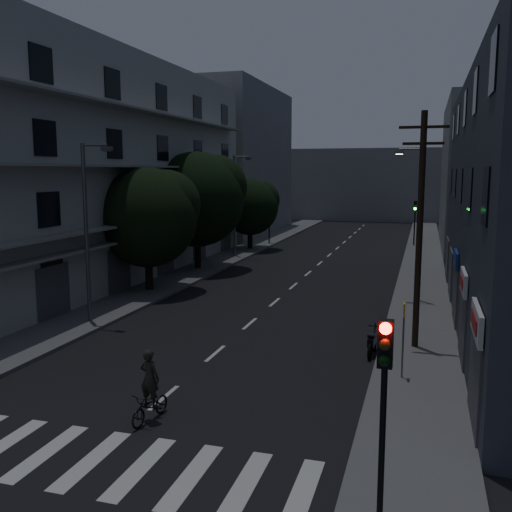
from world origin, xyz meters
The scene contains 22 objects.
ground centered at (0.00, 25.00, 0.00)m, with size 160.00×160.00×0.00m, color black.
sidewalk_left centered at (-7.50, 25.00, 0.07)m, with size 3.00×90.00×0.15m, color #565659.
sidewalk_right centered at (7.50, 25.00, 0.07)m, with size 3.00×90.00×0.15m, color #565659.
crosswalk centered at (0.00, -2.00, 0.00)m, with size 10.90×3.00×0.01m.
lane_markings centered at (0.00, 31.25, 0.01)m, with size 0.15×60.50×0.01m.
building_left centered at (-11.98, 18.00, 6.99)m, with size 7.00×36.00×14.00m.
building_far_left centered at (-12.00, 48.00, 8.00)m, with size 6.00×20.00×16.00m, color slate.
building_far_right centered at (12.00, 42.00, 6.50)m, with size 6.00×20.00×13.00m, color slate.
building_far_end centered at (0.00, 70.00, 5.00)m, with size 24.00×8.00×10.00m, color slate.
tree_near centered at (-7.59, 16.09, 4.54)m, with size 5.69×5.69×7.02m.
tree_mid centered at (-7.70, 23.76, 5.23)m, with size 6.61×6.61×8.13m.
tree_far centered at (-7.22, 34.68, 3.99)m, with size 4.96×4.96×6.14m.
traffic_signal_near centered at (6.91, -2.93, 3.10)m, with size 0.28×0.37×4.10m.
traffic_signal_far_right centered at (6.63, 40.80, 3.10)m, with size 0.28×0.37×4.10m.
traffic_signal_far_left centered at (-6.62, 38.69, 3.10)m, with size 0.28×0.37×4.10m.
street_lamp_left_near centered at (-6.92, 8.94, 4.60)m, with size 1.51×0.25×8.00m.
street_lamp_right centered at (7.18, 17.51, 4.60)m, with size 1.51×0.25×8.00m.
street_lamp_left_far centered at (-7.03, 29.98, 4.60)m, with size 1.51×0.25×8.00m.
utility_pole centered at (7.33, 9.16, 4.87)m, with size 1.80×0.24×9.00m.
bus_stop_sign centered at (6.98, 5.51, 1.89)m, with size 0.06×0.35×2.52m.
motorcycle centered at (5.79, 8.04, 0.45)m, with size 0.51×1.78×1.14m.
cyclist centered at (0.36, 0.40, 0.70)m, with size 0.81×1.71×2.08m.
Camera 1 is at (7.50, -13.26, 6.94)m, focal length 40.00 mm.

